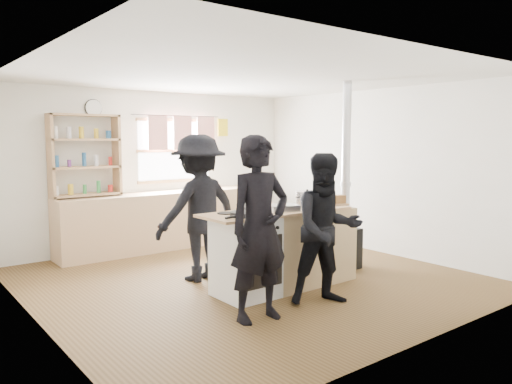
# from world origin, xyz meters

# --- Properties ---
(ground) EXTENTS (5.00, 5.00, 0.01)m
(ground) POSITION_xyz_m (0.00, 0.00, -0.01)
(ground) COLOR brown
(ground) RESTS_ON ground
(back_counter) EXTENTS (3.40, 0.55, 0.90)m
(back_counter) POSITION_xyz_m (0.00, 2.22, 0.45)
(back_counter) COLOR tan
(back_counter) RESTS_ON ground
(shelving_unit) EXTENTS (1.00, 0.28, 1.20)m
(shelving_unit) POSITION_xyz_m (-1.20, 2.34, 1.51)
(shelving_unit) COLOR tan
(shelving_unit) RESTS_ON back_counter
(thermos) EXTENTS (0.10, 0.10, 0.30)m
(thermos) POSITION_xyz_m (0.62, 2.22, 1.05)
(thermos) COLOR silver
(thermos) RESTS_ON back_counter
(cooking_island) EXTENTS (1.97, 0.64, 0.93)m
(cooking_island) POSITION_xyz_m (0.14, -0.55, 0.47)
(cooking_island) COLOR white
(cooking_island) RESTS_ON ground
(skillet_greens) EXTENTS (0.42, 0.42, 0.05)m
(skillet_greens) POSITION_xyz_m (-0.55, -0.68, 0.96)
(skillet_greens) COLOR black
(skillet_greens) RESTS_ON cooking_island
(roast_tray) EXTENTS (0.40, 0.37, 0.07)m
(roast_tray) POSITION_xyz_m (0.04, -0.61, 0.97)
(roast_tray) COLOR silver
(roast_tray) RESTS_ON cooking_island
(stockpot_stove) EXTENTS (0.20, 0.20, 0.17)m
(stockpot_stove) POSITION_xyz_m (-0.36, -0.45, 1.00)
(stockpot_stove) COLOR #BABABC
(stockpot_stove) RESTS_ON cooking_island
(stockpot_counter) EXTENTS (0.29, 0.29, 0.22)m
(stockpot_counter) POSITION_xyz_m (0.48, -0.55, 1.03)
(stockpot_counter) COLOR #B4B4B6
(stockpot_counter) RESTS_ON cooking_island
(bread_board) EXTENTS (0.34, 0.30, 0.12)m
(bread_board) POSITION_xyz_m (0.89, -0.64, 0.98)
(bread_board) COLOR tan
(bread_board) RESTS_ON cooking_island
(flue_heater) EXTENTS (0.35, 0.35, 2.50)m
(flue_heater) POSITION_xyz_m (1.34, -0.38, 0.64)
(flue_heater) COLOR black
(flue_heater) RESTS_ON ground
(person_near_left) EXTENTS (0.68, 0.46, 1.79)m
(person_near_left) POSITION_xyz_m (-0.76, -1.20, 0.89)
(person_near_left) COLOR black
(person_near_left) RESTS_ON ground
(person_near_right) EXTENTS (0.96, 0.87, 1.60)m
(person_near_right) POSITION_xyz_m (0.10, -1.26, 0.80)
(person_near_right) COLOR black
(person_near_right) RESTS_ON ground
(person_far) EXTENTS (1.22, 0.77, 1.80)m
(person_far) POSITION_xyz_m (-0.50, 0.35, 0.90)
(person_far) COLOR black
(person_far) RESTS_ON ground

